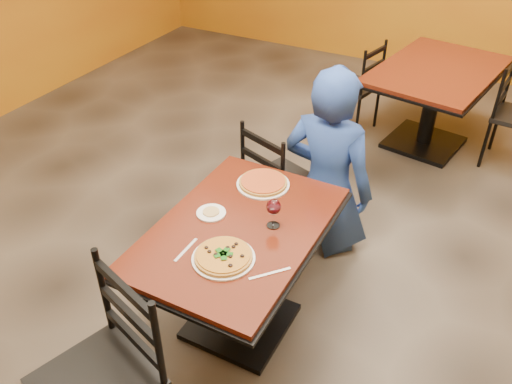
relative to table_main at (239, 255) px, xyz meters
The scene contains 16 objects.
floor 0.75m from the table_main, 90.00° to the left, with size 7.00×8.00×0.01m, color black.
table_main is the anchor object (origin of this frame).
table_second 2.72m from the table_main, 80.15° to the left, with size 1.14×1.51×0.75m.
chair_main_near 0.98m from the table_main, 99.69° to the right, with size 0.46×0.46×1.02m, color black, non-canonical shape.
chair_main_far 0.90m from the table_main, 100.29° to the left, with size 0.41×0.41×0.91m, color black, non-canonical shape.
chair_second_left 2.70m from the table_main, 95.59° to the left, with size 0.39×0.39×0.87m, color black, non-canonical shape.
diner 0.99m from the table_main, 82.13° to the left, with size 0.64×0.42×1.32m, color navy.
plate_main 0.32m from the table_main, 76.95° to the right, with size 0.31×0.31×0.01m, color white.
pizza_main 0.33m from the table_main, 76.95° to the right, with size 0.28×0.28×0.02m, color maroon.
plate_far 0.46m from the table_main, 98.69° to the left, with size 0.31×0.31×0.01m, color white.
pizza_far 0.46m from the table_main, 98.69° to the left, with size 0.28×0.28×0.02m, color orange.
side_plate 0.27m from the table_main, behind, with size 0.16×0.16×0.01m, color white.
dip 0.28m from the table_main, behind, with size 0.09×0.09×0.01m, color tan.
wine_glass 0.34m from the table_main, 31.72° to the left, with size 0.08×0.08×0.18m, color white, non-canonical shape.
fork 0.37m from the table_main, 116.86° to the right, with size 0.01×0.19×0.00m, color silver.
knife 0.43m from the table_main, 37.76° to the right, with size 0.01×0.21×0.00m, color silver.
Camera 1 is at (1.08, -2.35, 2.49)m, focal length 37.04 mm.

